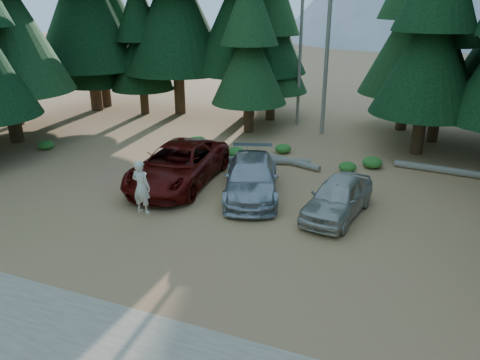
{
  "coord_description": "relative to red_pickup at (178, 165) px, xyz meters",
  "views": [
    {
      "loc": [
        6.64,
        -13.38,
        7.86
      ],
      "look_at": [
        0.31,
        2.23,
        1.25
      ],
      "focal_mm": 35.0,
      "sensor_mm": 36.0,
      "label": 1
    }
  ],
  "objects": [
    {
      "name": "log_mid",
      "position": [
        3.74,
        4.42,
        -0.74
      ],
      "size": [
        3.73,
        1.49,
        0.31
      ],
      "primitive_type": "cylinder",
      "rotation": [
        0.0,
        1.57,
        -0.32
      ],
      "color": "#70695A",
      "rests_on": "ground"
    },
    {
      "name": "shrub_center_right",
      "position": [
        3.04,
        6.03,
        -0.66
      ],
      "size": [
        0.87,
        0.87,
        0.48
      ],
      "primitive_type": "ellipsoid",
      "color": "#23671E",
      "rests_on": "ground"
    },
    {
      "name": "shrub_left",
      "position": [
        -1.82,
        5.38,
        -0.61
      ],
      "size": [
        1.02,
        1.02,
        0.56
      ],
      "primitive_type": "ellipsoid",
      "color": "#23671E",
      "rests_on": "ground"
    },
    {
      "name": "shrub_right",
      "position": [
        6.78,
        4.42,
        -0.66
      ],
      "size": [
        0.84,
        0.84,
        0.46
      ],
      "primitive_type": "ellipsoid",
      "color": "#23671E",
      "rests_on": "ground"
    },
    {
      "name": "shrub_edge_west",
      "position": [
        -9.29,
        1.74,
        -0.66
      ],
      "size": [
        0.87,
        0.87,
        0.48
      ],
      "primitive_type": "ellipsoid",
      "color": "#23671E",
      "rests_on": "ground"
    },
    {
      "name": "shrub_far_left",
      "position": [
        -1.77,
        5.09,
        -0.62
      ],
      "size": [
        0.99,
        0.99,
        0.54
      ],
      "primitive_type": "ellipsoid",
      "color": "#23671E",
      "rests_on": "ground"
    },
    {
      "name": "log_left",
      "position": [
        2.67,
        3.95,
        -0.73
      ],
      "size": [
        4.59,
        1.58,
        0.33
      ],
      "primitive_type": "cylinder",
      "rotation": [
        0.0,
        1.57,
        0.27
      ],
      "color": "#70695A",
      "rests_on": "ground"
    },
    {
      "name": "log_right",
      "position": [
        11.48,
        5.82,
        -0.73
      ],
      "size": [
        5.35,
        0.78,
        0.34
      ],
      "primitive_type": "cylinder",
      "rotation": [
        0.0,
        1.57,
        -0.08
      ],
      "color": "#70695A",
      "rests_on": "ground"
    },
    {
      "name": "frisbee_player",
      "position": [
        0.96,
        -4.31,
        0.71
      ],
      "size": [
        0.75,
        0.53,
        1.97
      ],
      "rotation": [
        0.0,
        0.0,
        3.06
      ],
      "color": "beige",
      "rests_on": "ground"
    },
    {
      "name": "silver_minivan_center",
      "position": [
        3.49,
        0.0,
        -0.12
      ],
      "size": [
        3.85,
        5.8,
        1.56
      ],
      "primitive_type": "imported",
      "rotation": [
        0.0,
        0.0,
        0.34
      ],
      "color": "#A5A8AD",
      "rests_on": "ground"
    },
    {
      "name": "red_pickup",
      "position": [
        0.0,
        0.0,
        0.0
      ],
      "size": [
        3.51,
        6.68,
        1.79
      ],
      "primitive_type": "imported",
      "rotation": [
        0.0,
        0.0,
        0.09
      ],
      "color": "#550A07",
      "rests_on": "ground"
    },
    {
      "name": "snag_back",
      "position": [
        2.09,
        12.24,
        4.1
      ],
      "size": [
        0.2,
        0.2,
        10.0
      ],
      "primitive_type": "cylinder",
      "color": "#70695A",
      "rests_on": "ground"
    },
    {
      "name": "forest_belt_north",
      "position": [
        3.29,
        11.24,
        -0.9
      ],
      "size": [
        36.0,
        7.0,
        22.0
      ],
      "primitive_type": null,
      "color": "black",
      "rests_on": "ground"
    },
    {
      "name": "shrub_far_right",
      "position": [
        7.81,
        5.43,
        -0.63
      ],
      "size": [
        0.98,
        0.98,
        0.54
      ],
      "primitive_type": "ellipsoid",
      "color": "#23671E",
      "rests_on": "ground"
    },
    {
      "name": "snag_front",
      "position": [
        4.09,
        10.74,
        5.1
      ],
      "size": [
        0.24,
        0.24,
        12.0
      ],
      "primitive_type": "cylinder",
      "color": "#70695A",
      "rests_on": "ground"
    },
    {
      "name": "gravel_strip",
      "position": [
        3.29,
        -10.26,
        -0.89
      ],
      "size": [
        26.0,
        3.5,
        0.01
      ],
      "primitive_type": "cube",
      "color": "gray",
      "rests_on": "ground"
    },
    {
      "name": "silver_minivan_right",
      "position": [
        7.25,
        -0.61,
        -0.15
      ],
      "size": [
        2.41,
        4.57,
        1.48
      ],
      "primitive_type": "imported",
      "rotation": [
        0.0,
        0.0,
        -0.16
      ],
      "color": "#B5AEA1",
      "rests_on": "ground"
    },
    {
      "name": "shrub_center_left",
      "position": [
        0.98,
        4.32,
        -0.62
      ],
      "size": [
        0.99,
        0.99,
        0.55
      ],
      "primitive_type": "ellipsoid",
      "color": "#23671E",
      "rests_on": "ground"
    },
    {
      "name": "ground",
      "position": [
        3.29,
        -3.76,
        -0.9
      ],
      "size": [
        160.0,
        160.0,
        0.0
      ],
      "primitive_type": "plane",
      "color": "#A68046",
      "rests_on": "ground"
    }
  ]
}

